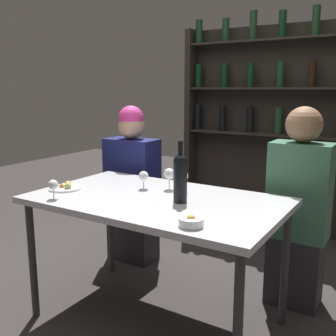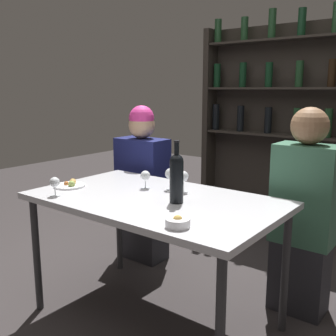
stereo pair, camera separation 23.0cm
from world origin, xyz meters
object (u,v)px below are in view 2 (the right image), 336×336
wine_glass_0 (145,176)px  seated_person_right (303,217)px  wine_glass_2 (55,183)px  wine_glass_3 (170,174)px  wine_glass_1 (183,177)px  food_plate_0 (70,185)px  snack_bowl (178,222)px  wine_bottle (177,176)px  seated_person_left (143,186)px

wine_glass_0 → seated_person_right: (0.82, 0.51, -0.23)m
wine_glass_2 → wine_glass_3: bearing=50.1°
wine_glass_0 → wine_glass_3: wine_glass_3 is taller
wine_glass_1 → food_plate_0: size_ratio=0.66×
seated_person_right → snack_bowl: bearing=-104.7°
wine_glass_2 → seated_person_right: 1.49m
wine_glass_3 → wine_glass_0: bearing=-152.5°
wine_glass_2 → food_plate_0: bearing=119.4°
seated_person_right → wine_glass_3: bearing=-147.4°
wine_glass_2 → food_plate_0: (-0.11, 0.20, -0.06)m
wine_glass_3 → seated_person_right: seated_person_right is taller
wine_bottle → wine_glass_1: 0.23m
wine_glass_3 → seated_person_right: size_ratio=0.11×
snack_bowl → wine_glass_0: bearing=142.4°
wine_glass_3 → wine_bottle: bearing=-46.1°
food_plate_0 → seated_person_left: 0.78m
wine_glass_2 → wine_glass_3: wine_glass_3 is taller
wine_bottle → wine_glass_2: wine_bottle is taller
food_plate_0 → wine_glass_1: bearing=26.8°
food_plate_0 → seated_person_left: size_ratio=0.16×
wine_glass_3 → food_plate_0: wine_glass_3 is taller
snack_bowl → wine_glass_1: bearing=123.2°
seated_person_right → food_plate_0: bearing=-148.1°
wine_glass_0 → wine_glass_1: wine_glass_1 is taller
seated_person_right → wine_glass_0: bearing=-148.2°
wine_glass_3 → seated_person_left: 0.79m
wine_glass_2 → food_plate_0: 0.23m
wine_glass_0 → food_plate_0: size_ratio=0.57×
wine_glass_0 → seated_person_left: bearing=133.0°
wine_glass_2 → wine_glass_3: (0.44, 0.52, 0.02)m
wine_glass_2 → seated_person_left: size_ratio=0.09×
wine_glass_1 → food_plate_0: bearing=-153.2°
seated_person_left → food_plate_0: bearing=-85.1°
wine_glass_1 → food_plate_0: wine_glass_1 is taller
wine_glass_0 → food_plate_0: wine_glass_0 is taller
wine_glass_3 → seated_person_left: seated_person_left is taller
wine_bottle → seated_person_left: (-0.81, 0.64, -0.31)m
wine_glass_0 → seated_person_right: 0.99m
wine_glass_2 → snack_bowl: wine_glass_2 is taller
wine_glass_3 → seated_person_right: (0.68, 0.43, -0.25)m
wine_glass_3 → food_plate_0: (-0.55, -0.33, -0.08)m
wine_glass_1 → snack_bowl: wine_glass_1 is taller
wine_bottle → wine_glass_1: (-0.10, 0.20, -0.06)m
seated_person_left → wine_glass_3: bearing=-35.3°
wine_glass_1 → wine_glass_2: bearing=-135.7°
wine_glass_2 → seated_person_right: bearing=40.6°
wine_glass_3 → seated_person_left: size_ratio=0.11×
wine_glass_1 → seated_person_left: bearing=148.4°
food_plate_0 → snack_bowl: 0.99m
seated_person_right → wine_glass_2: bearing=-139.4°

